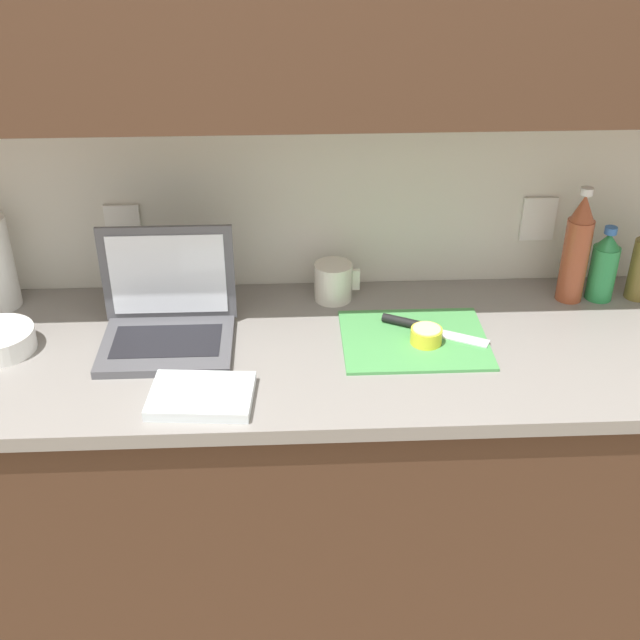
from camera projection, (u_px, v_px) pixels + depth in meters
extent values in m
plane|color=#847056|center=(271.00, 605.00, 2.37)|extent=(12.00, 12.00, 0.00)
cube|color=silver|center=(256.00, 139.00, 2.01)|extent=(5.20, 0.06, 2.60)
cube|color=white|center=(123.00, 227.00, 2.08)|extent=(0.09, 0.01, 0.12)
cube|color=white|center=(538.00, 219.00, 2.12)|extent=(0.09, 0.01, 0.12)
cube|color=#472D1E|center=(266.00, 495.00, 2.15)|extent=(2.49, 0.60, 0.87)
cube|color=gray|center=(260.00, 353.00, 1.92)|extent=(2.57, 0.64, 0.03)
cube|color=#515156|center=(167.00, 345.00, 1.90)|extent=(0.31, 0.25, 0.02)
cube|color=black|center=(167.00, 341.00, 1.89)|extent=(0.25, 0.14, 0.00)
cube|color=#515156|center=(168.00, 274.00, 1.94)|extent=(0.32, 0.01, 0.25)
cube|color=white|center=(168.00, 275.00, 1.93)|extent=(0.28, 0.01, 0.21)
cube|color=#4C9E51|center=(414.00, 340.00, 1.93)|extent=(0.35, 0.28, 0.01)
cube|color=silver|center=(456.00, 337.00, 1.93)|extent=(0.16, 0.10, 0.00)
cylinder|color=black|center=(404.00, 322.00, 1.97)|extent=(0.11, 0.07, 0.02)
cylinder|color=yellow|center=(426.00, 336.00, 1.90)|extent=(0.08, 0.08, 0.04)
cylinder|color=#F4EAA3|center=(427.00, 329.00, 1.89)|extent=(0.07, 0.07, 0.00)
cylinder|color=#A34C2D|center=(574.00, 260.00, 2.06)|extent=(0.07, 0.07, 0.22)
cone|color=#A34C2D|center=(584.00, 208.00, 1.99)|extent=(0.06, 0.06, 0.07)
cylinder|color=white|center=(587.00, 191.00, 1.96)|extent=(0.03, 0.03, 0.02)
cylinder|color=#2D934C|center=(602.00, 273.00, 2.08)|extent=(0.07, 0.07, 0.15)
cone|color=#2D934C|center=(609.00, 241.00, 2.04)|extent=(0.06, 0.06, 0.04)
cylinder|color=#3366B2|center=(611.00, 230.00, 2.02)|extent=(0.03, 0.03, 0.02)
cylinder|color=silver|center=(333.00, 282.00, 2.09)|extent=(0.10, 0.10, 0.10)
cube|color=silver|center=(356.00, 280.00, 2.09)|extent=(0.02, 0.01, 0.06)
cube|color=white|center=(201.00, 396.00, 1.72)|extent=(0.23, 0.18, 0.02)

